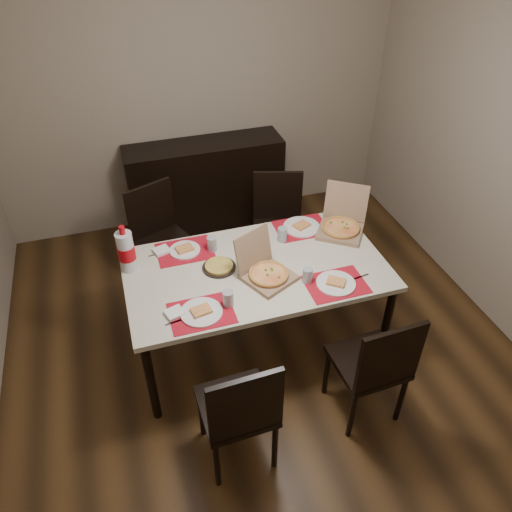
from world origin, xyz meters
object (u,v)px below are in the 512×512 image
(sideboard, at_px, (206,186))
(dining_table, at_px, (256,275))
(dip_bowl, at_px, (259,252))
(chair_near_left, at_px, (240,410))
(chair_far_left, at_px, (160,234))
(soda_bottle, at_px, (126,251))
(chair_near_right, at_px, (375,364))
(chair_far_right, at_px, (278,221))
(pizza_box_center, at_px, (265,271))

(sideboard, distance_m, dining_table, 1.73)
(dining_table, distance_m, dip_bowl, 0.18)
(chair_near_left, height_order, chair_far_left, same)
(soda_bottle, bearing_deg, chair_near_right, -39.19)
(dining_table, distance_m, chair_far_left, 1.10)
(chair_far_right, distance_m, pizza_box_center, 1.07)
(dining_table, xyz_separation_m, chair_far_right, (0.46, 0.82, -0.17))
(pizza_box_center, xyz_separation_m, soda_bottle, (-0.87, 0.36, 0.10))
(dining_table, height_order, soda_bottle, soda_bottle)
(sideboard, height_order, chair_far_left, chair_far_left)
(chair_near_left, distance_m, soda_bottle, 1.31)
(dining_table, bearing_deg, chair_near_left, -112.76)
(soda_bottle, bearing_deg, dining_table, -16.53)
(chair_near_left, relative_size, dip_bowl, 7.86)
(chair_near_left, xyz_separation_m, dip_bowl, (0.45, 1.06, 0.25))
(sideboard, distance_m, chair_near_left, 2.66)
(chair_far_right, height_order, dip_bowl, chair_far_right)
(chair_near_left, distance_m, pizza_box_center, 0.95)
(dining_table, distance_m, pizza_box_center, 0.17)
(sideboard, height_order, chair_far_right, chair_far_right)
(chair_far_left, distance_m, dip_bowl, 1.03)
(chair_near_left, height_order, pizza_box_center, pizza_box_center)
(dining_table, relative_size, pizza_box_center, 4.16)
(chair_far_right, height_order, pizza_box_center, pizza_box_center)
(pizza_box_center, bearing_deg, soda_bottle, 157.25)
(chair_near_right, relative_size, soda_bottle, 2.63)
(chair_near_right, bearing_deg, chair_far_right, 91.73)
(dining_table, height_order, dip_bowl, dip_bowl)
(sideboard, bearing_deg, chair_near_right, -79.22)
(chair_near_left, bearing_deg, chair_far_left, 95.09)
(sideboard, relative_size, chair_far_left, 1.61)
(chair_far_right, relative_size, dip_bowl, 7.86)
(chair_near_left, height_order, soda_bottle, soda_bottle)
(chair_near_left, bearing_deg, chair_far_right, 64.19)
(sideboard, bearing_deg, chair_near_left, -98.73)
(dining_table, relative_size, chair_near_left, 1.94)
(chair_far_left, bearing_deg, dining_table, -59.60)
(chair_far_left, bearing_deg, chair_far_right, -6.29)
(chair_near_right, height_order, pizza_box_center, pizza_box_center)
(dining_table, bearing_deg, sideboard, 89.33)
(soda_bottle, bearing_deg, chair_far_left, 67.03)
(chair_far_right, bearing_deg, pizza_box_center, -114.42)
(chair_far_left, distance_m, soda_bottle, 0.84)
(chair_far_left, distance_m, chair_far_right, 1.01)
(chair_far_right, distance_m, dip_bowl, 0.82)
(chair_near_left, bearing_deg, pizza_box_center, 62.59)
(chair_far_left, xyz_separation_m, chair_far_right, (1.01, -0.11, 0.00))
(soda_bottle, bearing_deg, chair_near_left, -68.63)
(chair_far_left, xyz_separation_m, pizza_box_center, (0.58, -1.05, 0.29))
(chair_near_right, distance_m, soda_bottle, 1.78)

